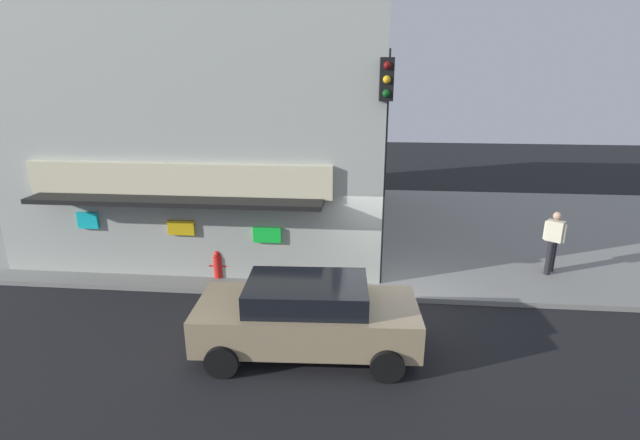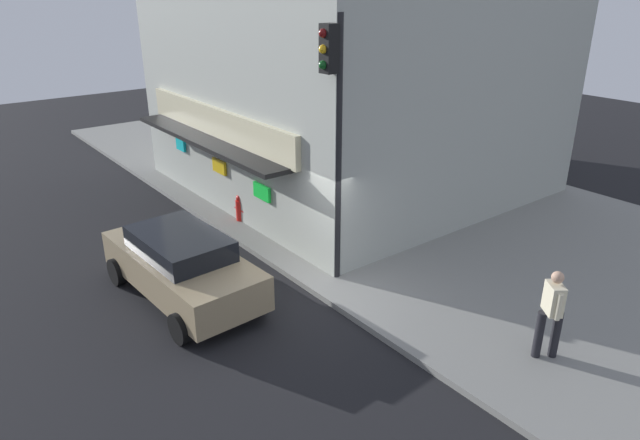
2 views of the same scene
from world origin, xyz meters
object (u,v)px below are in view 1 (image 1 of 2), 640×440
object	(u,v)px
trash_can	(91,246)
parked_car_tan	(307,315)
traffic_light	(384,143)
fire_hydrant	(218,264)
pedestrian	(554,240)
potted_plant_by_doorway	(198,235)

from	to	relation	value
trash_can	parked_car_tan	xyz separation A→B (m)	(6.84, -3.87, 0.23)
traffic_light	parked_car_tan	xyz separation A→B (m)	(-1.51, -3.03, -3.03)
fire_hydrant	pedestrian	size ratio (longest dim) A/B	0.44
parked_car_tan	traffic_light	bearing A→B (deg)	63.52
fire_hydrant	pedestrian	world-z (taller)	pedestrian
fire_hydrant	pedestrian	xyz separation A→B (m)	(9.03, 1.13, 0.59)
fire_hydrant	trash_can	world-z (taller)	trash_can
trash_can	potted_plant_by_doorway	distance (m)	3.08
fire_hydrant	traffic_light	bearing A→B (deg)	-0.59
traffic_light	trash_can	distance (m)	9.01
pedestrian	trash_can	bearing A→B (deg)	-178.53
pedestrian	parked_car_tan	world-z (taller)	pedestrian
pedestrian	parked_car_tan	bearing A→B (deg)	-146.05
trash_can	fire_hydrant	bearing A→B (deg)	-11.07
trash_can	pedestrian	size ratio (longest dim) A/B	0.51
pedestrian	parked_car_tan	xyz separation A→B (m)	(-6.25, -4.21, -0.29)
trash_can	parked_car_tan	size ratio (longest dim) A/B	0.20
fire_hydrant	potted_plant_by_doorway	world-z (taller)	potted_plant_by_doorway
potted_plant_by_doorway	parked_car_tan	world-z (taller)	parked_car_tan
traffic_light	trash_can	bearing A→B (deg)	174.26
trash_can	parked_car_tan	world-z (taller)	parked_car_tan
trash_can	parked_car_tan	distance (m)	7.87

